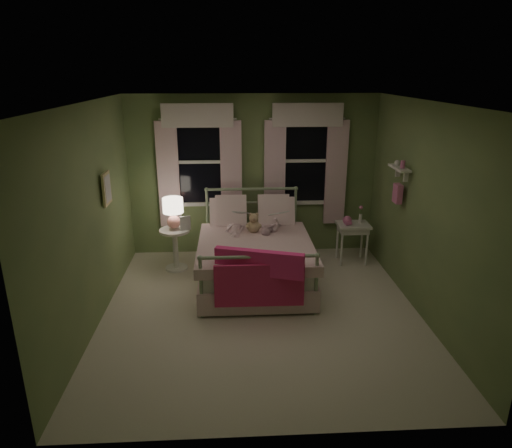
{
  "coord_description": "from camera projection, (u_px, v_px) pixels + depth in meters",
  "views": [
    {
      "loc": [
        -0.36,
        -5.17,
        2.94
      ],
      "look_at": [
        -0.03,
        0.55,
        1.0
      ],
      "focal_mm": 32.0,
      "sensor_mm": 36.0,
      "label": 1
    }
  ],
  "objects": [
    {
      "name": "bed",
      "position": [
        255.0,
        257.0,
        6.57
      ],
      "size": [
        1.58,
        2.04,
        1.18
      ],
      "color": "white",
      "rests_on": "ground"
    },
    {
      "name": "book_left",
      "position": [
        234.0,
        215.0,
        6.54
      ],
      "size": [
        0.22,
        0.17,
        0.26
      ],
      "primitive_type": "imported",
      "rotation": [
        1.22,
        0.0,
        -0.28
      ],
      "color": "beige",
      "rests_on": "child_left"
    },
    {
      "name": "teddy_bear",
      "position": [
        254.0,
        224.0,
        6.69
      ],
      "size": [
        0.23,
        0.19,
        0.32
      ],
      "color": "tan",
      "rests_on": "bed"
    },
    {
      "name": "window_left",
      "position": [
        199.0,
        158.0,
        7.2
      ],
      "size": [
        1.34,
        0.13,
        1.96
      ],
      "color": "black",
      "rests_on": "room_shell"
    },
    {
      "name": "wall_shelf",
      "position": [
        399.0,
        181.0,
        6.13
      ],
      "size": [
        0.15,
        0.5,
        0.6
      ],
      "color": "white",
      "rests_on": "room_shell"
    },
    {
      "name": "window_right",
      "position": [
        306.0,
        157.0,
        7.29
      ],
      "size": [
        1.34,
        0.13,
        1.96
      ],
      "color": "black",
      "rests_on": "room_shell"
    },
    {
      "name": "child_right",
      "position": [
        272.0,
        212.0,
        6.81
      ],
      "size": [
        0.43,
        0.39,
        0.71
      ],
      "primitive_type": "imported",
      "rotation": [
        0.0,
        0.0,
        2.73
      ],
      "color": "#F7D1DD",
      "rests_on": "bed"
    },
    {
      "name": "framed_picture",
      "position": [
        107.0,
        189.0,
        5.83
      ],
      "size": [
        0.03,
        0.32,
        0.42
      ],
      "color": "beige",
      "rests_on": "room_shell"
    },
    {
      "name": "nightstand_left",
      "position": [
        175.0,
        244.0,
        6.97
      ],
      "size": [
        0.46,
        0.46,
        0.65
      ],
      "color": "white",
      "rests_on": "ground"
    },
    {
      "name": "book_nightstand",
      "position": [
        180.0,
        230.0,
        6.83
      ],
      "size": [
        0.23,
        0.27,
        0.02
      ],
      "primitive_type": "imported",
      "rotation": [
        0.0,
        0.0,
        0.34
      ],
      "color": "beige",
      "rests_on": "nightstand_left"
    },
    {
      "name": "room_shell",
      "position": [
        262.0,
        215.0,
        5.43
      ],
      "size": [
        4.2,
        4.2,
        4.2
      ],
      "color": "silver",
      "rests_on": "ground"
    },
    {
      "name": "nightstand_right",
      "position": [
        353.0,
        230.0,
        7.18
      ],
      "size": [
        0.5,
        0.4,
        0.64
      ],
      "color": "white",
      "rests_on": "ground"
    },
    {
      "name": "table_lamp",
      "position": [
        173.0,
        210.0,
        6.8
      ],
      "size": [
        0.31,
        0.31,
        0.47
      ],
      "color": "pink",
      "rests_on": "nightstand_left"
    },
    {
      "name": "bud_vase",
      "position": [
        361.0,
        214.0,
        7.16
      ],
      "size": [
        0.06,
        0.06,
        0.28
      ],
      "color": "white",
      "rests_on": "nightstand_right"
    },
    {
      "name": "child_left",
      "position": [
        234.0,
        210.0,
        6.77
      ],
      "size": [
        0.29,
        0.19,
        0.79
      ],
      "primitive_type": "imported",
      "rotation": [
        0.0,
        0.0,
        3.15
      ],
      "color": "#F7D1DD",
      "rests_on": "bed"
    },
    {
      "name": "pink_toy",
      "position": [
        347.0,
        220.0,
        7.12
      ],
      "size": [
        0.14,
        0.19,
        0.14
      ],
      "color": "pink",
      "rests_on": "nightstand_right"
    },
    {
      "name": "pink_throw",
      "position": [
        259.0,
        272.0,
        5.53
      ],
      "size": [
        1.1,
        0.42,
        0.71
      ],
      "color": "#F42F7F",
      "rests_on": "bed"
    },
    {
      "name": "book_right",
      "position": [
        273.0,
        217.0,
        6.58
      ],
      "size": [
        0.23,
        0.19,
        0.26
      ],
      "primitive_type": "imported",
      "rotation": [
        1.22,
        0.0,
        0.52
      ],
      "color": "beige",
      "rests_on": "child_right"
    }
  ]
}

